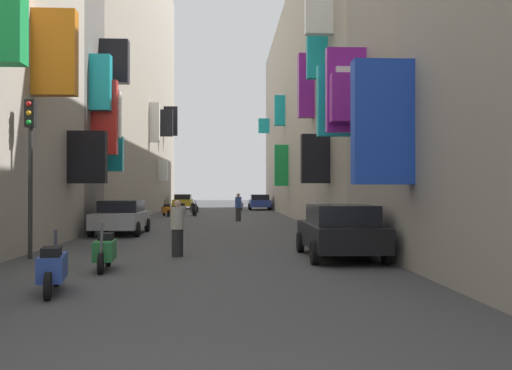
{
  "coord_description": "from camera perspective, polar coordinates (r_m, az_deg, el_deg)",
  "views": [
    {
      "loc": [
        0.79,
        -2.4,
        1.87
      ],
      "look_at": [
        2.06,
        22.94,
        2.08
      ],
      "focal_mm": 40.11,
      "sensor_mm": 36.0,
      "label": 1
    }
  ],
  "objects": [
    {
      "name": "parked_car_silver",
      "position": [
        24.77,
        -13.3,
        -3.05
      ],
      "size": [
        1.99,
        4.31,
        1.42
      ],
      "color": "#B7B7BC",
      "rests_on": "ground"
    },
    {
      "name": "scooter_orange",
      "position": [
        40.57,
        -8.95,
        -2.46
      ],
      "size": [
        0.77,
        1.75,
        1.13
      ],
      "color": "orange",
      "rests_on": "ground"
    },
    {
      "name": "ground_plane",
      "position": [
        32.46,
        -4.26,
        -3.78
      ],
      "size": [
        140.0,
        140.0,
        0.0
      ],
      "primitive_type": "plane",
      "color": "#424244"
    },
    {
      "name": "building_right_mid_c",
      "position": [
        45.7,
        6.28,
        7.06
      ],
      "size": [
        7.09,
        35.32,
        15.72
      ],
      "color": "#B2A899",
      "rests_on": "ground"
    },
    {
      "name": "scooter_blue",
      "position": [
        11.09,
        -19.64,
        -7.75
      ],
      "size": [
        0.66,
        1.96,
        1.13
      ],
      "color": "#2D4CAD",
      "rests_on": "ground"
    },
    {
      "name": "building_right_mid_b",
      "position": [
        25.36,
        14.14,
        13.81
      ],
      "size": [
        7.16,
        7.17,
        16.26
      ],
      "color": "#9E9384",
      "rests_on": "ground"
    },
    {
      "name": "building_left_mid_b",
      "position": [
        46.52,
        -13.95,
        10.81
      ],
      "size": [
        7.24,
        35.27,
        21.94
      ],
      "color": "#9E9384",
      "rests_on": "ground"
    },
    {
      "name": "building_right_mid_a",
      "position": [
        19.12,
        19.93,
        14.18
      ],
      "size": [
        7.3,
        5.73,
        13.43
      ],
      "color": "gray",
      "rests_on": "ground"
    },
    {
      "name": "scooter_white",
      "position": [
        51.27,
        -1.64,
        -2.05
      ],
      "size": [
        0.67,
        1.78,
        1.13
      ],
      "color": "silver",
      "rests_on": "ground"
    },
    {
      "name": "pedestrian_near_left",
      "position": [
        16.12,
        -7.84,
        -4.33
      ],
      "size": [
        0.42,
        0.42,
        1.59
      ],
      "color": "black",
      "rests_on": "ground"
    },
    {
      "name": "scooter_green",
      "position": [
        13.83,
        -14.84,
        -6.31
      ],
      "size": [
        0.53,
        1.82,
        1.13
      ],
      "color": "#287F3D",
      "rests_on": "ground"
    },
    {
      "name": "scooter_silver",
      "position": [
        43.36,
        -7.44,
        -2.33
      ],
      "size": [
        0.74,
        1.95,
        1.13
      ],
      "color": "#ADADB2",
      "rests_on": "ground"
    },
    {
      "name": "parked_car_yellow",
      "position": [
        56.38,
        -7.29,
        -1.61
      ],
      "size": [
        1.94,
        3.97,
        1.42
      ],
      "color": "gold",
      "rests_on": "ground"
    },
    {
      "name": "scooter_black",
      "position": [
        41.36,
        -6.16,
        -2.42
      ],
      "size": [
        0.62,
        1.86,
        1.13
      ],
      "color": "black",
      "rests_on": "ground"
    },
    {
      "name": "parked_car_black",
      "position": [
        15.81,
        8.4,
        -4.47
      ],
      "size": [
        2.0,
        4.26,
        1.46
      ],
      "color": "black",
      "rests_on": "ground"
    },
    {
      "name": "parked_car_blue",
      "position": [
        53.08,
        0.36,
        -1.68
      ],
      "size": [
        2.03,
        4.19,
        1.43
      ],
      "color": "navy",
      "rests_on": "ground"
    },
    {
      "name": "traffic_light_near_corner",
      "position": [
        16.68,
        -21.58,
        3.21
      ],
      "size": [
        0.26,
        0.34,
        4.31
      ],
      "color": "#2D2D2D",
      "rests_on": "ground"
    },
    {
      "name": "pedestrian_crossing",
      "position": [
        33.97,
        -1.78,
        -2.23
      ],
      "size": [
        0.54,
        0.54,
        1.67
      ],
      "color": "#2B2B2B",
      "rests_on": "ground"
    }
  ]
}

